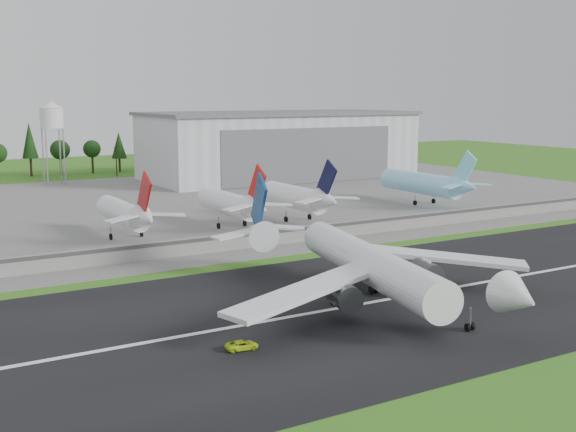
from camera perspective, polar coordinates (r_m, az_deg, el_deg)
ground at (r=103.14m, az=8.44°, el=-8.45°), size 600.00×600.00×0.00m
runway at (r=110.72m, az=5.18°, el=-7.09°), size 320.00×60.00×0.10m
runway_centerline at (r=110.70m, az=5.18°, el=-7.06°), size 220.00×1.00×0.02m
apron at (r=208.12m, az=-12.66°, el=0.60°), size 320.00×150.00×0.10m
blast_fence at (r=148.07m, az=-4.96°, el=-2.11°), size 240.00×0.61×3.50m
hangar_east at (r=277.88m, az=-0.73°, el=5.66°), size 102.00×47.00×25.20m
water_tower at (r=267.38m, az=-18.19°, el=7.59°), size 8.40×8.40×29.40m
utility_poles at (r=284.78m, az=-17.60°, el=2.75°), size 230.00×3.00×12.00m
treeline at (r=299.35m, az=-18.24°, el=3.03°), size 320.00×16.00×22.00m
main_airliner at (r=110.85m, az=6.63°, el=-4.49°), size 55.96×58.84×18.17m
ground_vehicle at (r=92.10m, az=-3.66°, el=-10.15°), size 4.41×2.41×1.17m
parked_jet_red_a at (r=162.24m, az=-12.56°, el=0.20°), size 7.36×31.29×16.39m
parked_jet_red_b at (r=171.82m, az=-4.28°, el=0.96°), size 7.36×31.29×16.53m
parked_jet_navy at (r=180.65m, az=1.02°, el=1.47°), size 7.36×31.29×16.73m
parked_jet_skyblue at (r=211.86m, az=11.02°, el=2.54°), size 7.36×37.29×16.91m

